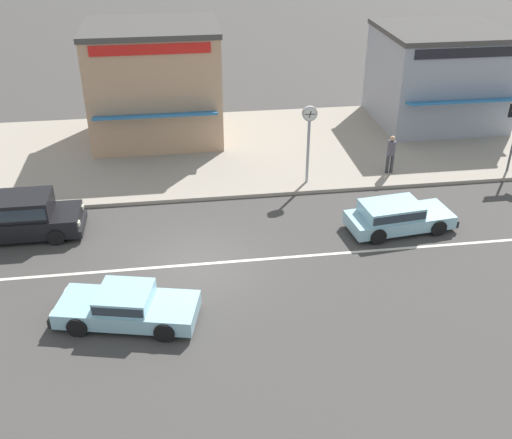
% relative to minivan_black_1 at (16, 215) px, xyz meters
% --- Properties ---
extents(ground_plane, '(160.00, 160.00, 0.00)m').
position_rel_minivan_black_1_xyz_m(ground_plane, '(6.24, -2.82, -0.84)').
color(ground_plane, '#423F3D').
extents(lane_centre_stripe, '(50.40, 0.14, 0.01)m').
position_rel_minivan_black_1_xyz_m(lane_centre_stripe, '(6.24, -2.82, -0.84)').
color(lane_centre_stripe, silver).
rests_on(lane_centre_stripe, ground).
extents(kerb_strip, '(68.00, 10.00, 0.15)m').
position_rel_minivan_black_1_xyz_m(kerb_strip, '(6.24, 6.74, -0.77)').
color(kerb_strip, '#9E9384').
rests_on(kerb_strip, ground).
extents(minivan_black_1, '(4.31, 1.88, 1.56)m').
position_rel_minivan_black_1_xyz_m(minivan_black_1, '(0.00, 0.00, 0.00)').
color(minivan_black_1, black).
rests_on(minivan_black_1, ground).
extents(hatchback_pale_blue_2, '(4.10, 2.04, 1.10)m').
position_rel_minivan_black_1_xyz_m(hatchback_pale_blue_2, '(13.70, -1.51, -0.25)').
color(hatchback_pale_blue_2, '#93C6D6').
rests_on(hatchback_pale_blue_2, ground).
extents(sedan_pale_blue_3, '(4.41, 2.51, 1.06)m').
position_rel_minivan_black_1_xyz_m(sedan_pale_blue_3, '(4.11, -5.48, -0.31)').
color(sedan_pale_blue_3, '#93C6D6').
rests_on(sedan_pale_blue_3, ground).
extents(street_clock, '(0.61, 0.22, 3.33)m').
position_rel_minivan_black_1_xyz_m(street_clock, '(11.24, 2.60, 1.76)').
color(street_clock, '#9E9EA3').
rests_on(street_clock, kerb_strip).
extents(pedestrian_mid_kerb, '(0.34, 0.34, 1.71)m').
position_rel_minivan_black_1_xyz_m(pedestrian_mid_kerb, '(14.99, 2.99, 0.31)').
color(pedestrian_mid_kerb, '#333338').
rests_on(pedestrian_mid_kerb, kerb_strip).
extents(shopfront_corner_warung, '(6.17, 6.39, 4.78)m').
position_rel_minivan_black_1_xyz_m(shopfront_corner_warung, '(19.44, 9.02, 1.70)').
color(shopfront_corner_warung, '#999EA8').
rests_on(shopfront_corner_warung, kerb_strip).
extents(shopfront_mid_block, '(6.19, 5.68, 5.42)m').
position_rel_minivan_black_1_xyz_m(shopfront_mid_block, '(5.04, 8.73, 2.02)').
color(shopfront_mid_block, tan).
rests_on(shopfront_mid_block, kerb_strip).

